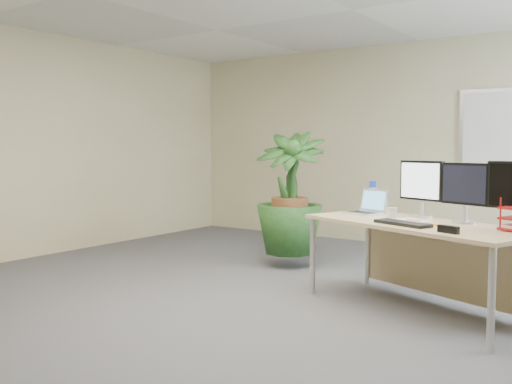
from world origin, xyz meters
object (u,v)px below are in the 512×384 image
Objects in this scene: monitor_left at (421,185)px; laptop at (368,207)px; desk at (426,240)px; floor_plant at (290,199)px; monitor_right at (466,189)px.

laptop is (-0.49, 0.00, -0.22)m from monitor_left.
desk is 1.35× the size of floor_plant.
floor_plant reaches higher than monitor_right.
desk is 0.51m from monitor_left.
laptop is (-0.61, 0.24, 0.21)m from desk.
monitor_left is (1.65, -0.55, 0.25)m from floor_plant.
floor_plant is (-1.78, 0.79, 0.18)m from desk.
floor_plant is 1.28m from laptop.
floor_plant reaches higher than monitor_left.
monitor_left is 0.44m from monitor_right.
desk is 0.69m from laptop.
laptop reaches higher than desk.
monitor_left is 0.53m from laptop.
floor_plant is at bearing 161.46° from monitor_left.
monitor_right reaches higher than desk.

